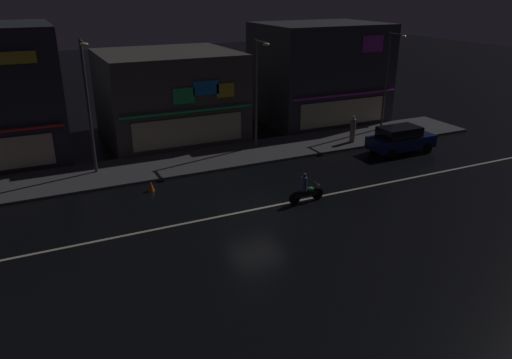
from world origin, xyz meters
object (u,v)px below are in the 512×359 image
Objects in this scene: streetlamp_east at (388,73)px; parked_car_near_kerb at (401,139)px; streetlamp_west at (88,97)px; streetlamp_mid at (257,86)px; motorcycle_lead at (305,190)px; traffic_cone at (151,186)px; pedestrian_on_sidewalk at (353,130)px.

streetlamp_east reaches higher than parked_car_near_kerb.
streetlamp_west is 1.07× the size of streetlamp_mid.
motorcycle_lead is 3.45× the size of traffic_cone.
streetlamp_west is 1.07× the size of streetlamp_east.
streetlamp_east is 12.37× the size of traffic_cone.
streetlamp_east reaches higher than motorcycle_lead.
motorcycle_lead is 7.94m from traffic_cone.
parked_car_near_kerb is (18.04, -4.03, -3.54)m from streetlamp_west.
pedestrian_on_sidewalk is at bearing -135.96° from motorcycle_lead.
traffic_cone is (-15.88, 0.49, -0.59)m from parked_car_near_kerb.
streetlamp_mid reaches higher than motorcycle_lead.
streetlamp_mid is at bearing -179.87° from streetlamp_east.
streetlamp_mid is 12.30× the size of traffic_cone.
streetlamp_west is at bearing -179.07° from streetlamp_east.
streetlamp_west is 3.82× the size of motorcycle_lead.
streetlamp_east reaches higher than traffic_cone.
pedestrian_on_sidewalk is (16.37, -1.27, -3.44)m from streetlamp_west.
streetlamp_east is 3.58× the size of motorcycle_lead.
parked_car_near_kerb is at bearing 39.76° from pedestrian_on_sidewalk.
streetlamp_west is 13.18× the size of traffic_cone.
motorcycle_lead is at bearing 23.63° from parked_car_near_kerb.
streetlamp_east reaches higher than pedestrian_on_sidewalk.
traffic_cone is at bearing -1.77° from parked_car_near_kerb.
pedestrian_on_sidewalk is at bearing -157.75° from streetlamp_east.
streetlamp_mid is 10.18m from streetlamp_east.
streetlamp_east is (10.18, 0.02, 0.02)m from streetlamp_mid.
motorcycle_lead is (-11.65, -8.49, -3.54)m from streetlamp_east.
pedestrian_on_sidewalk is 0.94× the size of motorcycle_lead.
parked_car_near_kerb is 2.26× the size of motorcycle_lead.
streetlamp_mid is 3.80× the size of pedestrian_on_sidewalk.
parked_car_near_kerb is 7.82× the size of traffic_cone.
parked_car_near_kerb reaches higher than motorcycle_lead.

